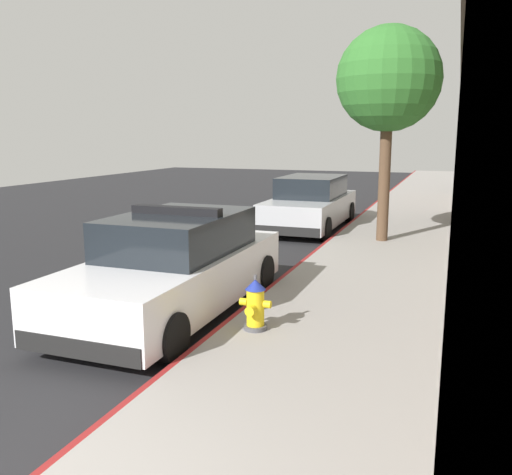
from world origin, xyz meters
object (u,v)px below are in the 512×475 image
police_cruiser (176,267)px  fire_hydrant (255,305)px  parked_car_silver_ahead (311,204)px  street_tree (389,80)px

police_cruiser → fire_hydrant: bearing=-24.6°
parked_car_silver_ahead → street_tree: street_tree is taller
police_cruiser → fire_hydrant: 1.76m
parked_car_silver_ahead → street_tree: size_ratio=0.94×
police_cruiser → parked_car_silver_ahead: (-0.02, 8.38, -0.00)m
parked_car_silver_ahead → police_cruiser: bearing=-89.9°
fire_hydrant → parked_car_silver_ahead: bearing=100.0°
parked_car_silver_ahead → street_tree: (2.37, -2.03, 3.30)m
parked_car_silver_ahead → fire_hydrant: (1.61, -9.11, -0.22)m
police_cruiser → street_tree: street_tree is taller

